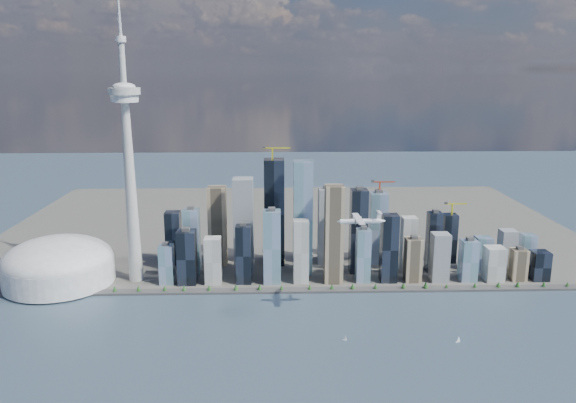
{
  "coord_description": "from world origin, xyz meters",
  "views": [
    {
      "loc": [
        -40.29,
        -700.71,
        392.97
      ],
      "look_at": [
        -13.1,
        260.0,
        165.52
      ],
      "focal_mm": 35.0,
      "sensor_mm": 36.0,
      "label": 1
    }
  ],
  "objects_px": {
    "airplane": "(361,221)",
    "needle_tower": "(129,158)",
    "sailboat_west": "(345,338)",
    "dome_stadium": "(58,264)",
    "sailboat_east": "(458,340)"
  },
  "relations": [
    {
      "from": "dome_stadium",
      "to": "sailboat_east",
      "type": "xyz_separation_m",
      "value": [
        672.79,
        -249.62,
        -36.08
      ]
    },
    {
      "from": "dome_stadium",
      "to": "sailboat_east",
      "type": "relative_size",
      "value": 19.08
    },
    {
      "from": "needle_tower",
      "to": "sailboat_west",
      "type": "relative_size",
      "value": 57.65
    },
    {
      "from": "airplane",
      "to": "sailboat_east",
      "type": "relative_size",
      "value": 7.19
    },
    {
      "from": "needle_tower",
      "to": "airplane",
      "type": "bearing_deg",
      "value": -24.54
    },
    {
      "from": "dome_stadium",
      "to": "airplane",
      "type": "relative_size",
      "value": 2.65
    },
    {
      "from": "sailboat_west",
      "to": "airplane",
      "type": "bearing_deg",
      "value": 90.71
    },
    {
      "from": "dome_stadium",
      "to": "airplane",
      "type": "height_order",
      "value": "airplane"
    },
    {
      "from": "needle_tower",
      "to": "dome_stadium",
      "type": "xyz_separation_m",
      "value": [
        -140.0,
        -10.0,
        -196.4
      ]
    },
    {
      "from": "airplane",
      "to": "sailboat_west",
      "type": "distance_m",
      "value": 178.77
    },
    {
      "from": "needle_tower",
      "to": "dome_stadium",
      "type": "distance_m",
      "value": 241.4
    },
    {
      "from": "sailboat_west",
      "to": "sailboat_east",
      "type": "relative_size",
      "value": 0.91
    },
    {
      "from": "airplane",
      "to": "sailboat_west",
      "type": "bearing_deg",
      "value": -114.31
    },
    {
      "from": "sailboat_east",
      "to": "needle_tower",
      "type": "bearing_deg",
      "value": 134.0
    },
    {
      "from": "airplane",
      "to": "needle_tower",
      "type": "bearing_deg",
      "value": 154.23
    }
  ]
}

